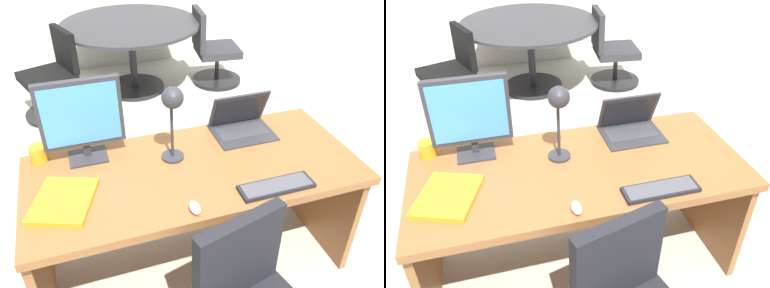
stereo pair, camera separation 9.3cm
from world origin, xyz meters
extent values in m
plane|color=#B7B2A3|center=(0.00, 1.50, 0.00)|extent=(12.00, 12.00, 0.00)
cube|color=brown|center=(0.00, 0.00, 0.72)|extent=(1.73, 0.76, 0.05)
cube|color=brown|center=(-0.85, 0.00, 0.35)|extent=(0.04, 0.67, 0.70)
cube|color=brown|center=(0.85, 0.00, 0.35)|extent=(0.04, 0.67, 0.70)
cube|color=brown|center=(0.00, 0.29, 0.39)|extent=(1.53, 0.02, 0.49)
cube|color=#2D2D33|center=(-0.51, 0.26, 0.75)|extent=(0.20, 0.16, 0.01)
cube|color=#2D2D33|center=(-0.51, 0.27, 0.80)|extent=(0.04, 0.02, 0.07)
cube|color=#2D2D33|center=(-0.51, 0.26, 1.02)|extent=(0.42, 0.04, 0.37)
cube|color=#3F8CEA|center=(-0.51, 0.24, 1.02)|extent=(0.38, 0.00, 0.32)
cube|color=#2D2D33|center=(0.37, 0.21, 0.75)|extent=(0.35, 0.26, 0.01)
cube|color=#38383D|center=(0.37, 0.23, 0.76)|extent=(0.29, 0.14, 0.00)
cube|color=#2D2D33|center=(0.37, 0.29, 0.87)|extent=(0.35, 0.10, 0.23)
cube|color=black|center=(0.37, 0.28, 0.87)|extent=(0.30, 0.08, 0.19)
cube|color=black|center=(0.32, -0.29, 0.76)|extent=(0.37, 0.12, 0.02)
cube|color=#47474C|center=(0.32, -0.29, 0.77)|extent=(0.34, 0.10, 0.00)
ellipsoid|color=silver|center=(-0.10, -0.31, 0.77)|extent=(0.05, 0.09, 0.04)
cylinder|color=#2D2D33|center=(-0.08, 0.12, 0.75)|extent=(0.12, 0.12, 0.01)
cylinder|color=#2D2D33|center=(-0.08, 0.12, 0.92)|extent=(0.02, 0.02, 0.32)
sphere|color=#2D2D33|center=(-0.08, 0.09, 1.12)|extent=(0.11, 0.11, 0.11)
cube|color=orange|center=(-0.66, -0.07, 0.76)|extent=(0.35, 0.38, 0.03)
cylinder|color=orange|center=(-0.76, 0.31, 0.79)|extent=(0.09, 0.09, 0.09)
torus|color=orange|center=(-0.72, 0.31, 0.80)|extent=(0.05, 0.01, 0.05)
cube|color=black|center=(0.02, -0.54, 0.64)|extent=(0.44, 0.17, 0.44)
cylinder|color=black|center=(0.15, 2.53, 0.02)|extent=(0.65, 0.65, 0.04)
cylinder|color=black|center=(0.15, 2.53, 0.38)|extent=(0.08, 0.08, 0.68)
cylinder|color=#2D2D33|center=(0.15, 2.53, 0.74)|extent=(1.45, 1.45, 0.03)
cylinder|color=black|center=(1.10, 2.42, 0.02)|extent=(0.56, 0.56, 0.04)
cylinder|color=black|center=(1.10, 2.42, 0.19)|extent=(0.05, 0.05, 0.30)
cube|color=#2D2D33|center=(1.10, 2.42, 0.38)|extent=(0.51, 0.51, 0.08)
cube|color=#2D2D33|center=(0.88, 2.45, 0.63)|extent=(0.11, 0.44, 0.42)
cylinder|color=black|center=(-0.74, 2.20, 0.02)|extent=(0.56, 0.56, 0.04)
cylinder|color=black|center=(-0.74, 2.20, 0.20)|extent=(0.05, 0.05, 0.33)
cube|color=black|center=(-0.74, 2.20, 0.41)|extent=(0.59, 0.59, 0.08)
cube|color=black|center=(-0.54, 2.28, 0.64)|extent=(0.21, 0.43, 0.39)
camera|label=1|loc=(-0.53, -1.56, 2.00)|focal=37.21mm
camera|label=2|loc=(-0.44, -1.59, 2.00)|focal=37.21mm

